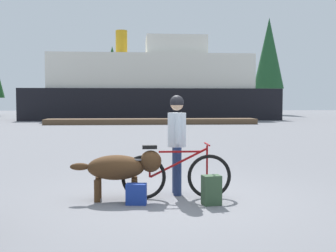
% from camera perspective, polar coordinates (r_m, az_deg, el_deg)
% --- Properties ---
extents(ground_plane, '(160.00, 160.00, 0.00)m').
position_cam_1_polar(ground_plane, '(7.06, 1.21, -9.89)').
color(ground_plane, slate).
extents(bicycle, '(1.83, 0.44, 0.92)m').
position_cam_1_polar(bicycle, '(6.98, 1.08, -6.72)').
color(bicycle, black).
rests_on(bicycle, ground_plane).
extents(person_cyclist, '(0.32, 0.53, 1.73)m').
position_cam_1_polar(person_cyclist, '(7.27, 1.21, -1.19)').
color(person_cyclist, navy).
rests_on(person_cyclist, ground_plane).
extents(dog, '(1.50, 0.48, 0.81)m').
position_cam_1_polar(dog, '(6.94, -6.30, -5.64)').
color(dog, '#472D19').
rests_on(dog, ground_plane).
extents(backpack, '(0.31, 0.25, 0.46)m').
position_cam_1_polar(backpack, '(6.65, 5.94, -8.68)').
color(backpack, '#334C33').
rests_on(backpack, ground_plane).
extents(handbag_pannier, '(0.34, 0.22, 0.33)m').
position_cam_1_polar(handbag_pannier, '(6.67, -4.35, -9.24)').
color(handbag_pannier, navy).
rests_on(handbag_pannier, ground_plane).
extents(dock_pier, '(15.62, 2.12, 0.40)m').
position_cam_1_polar(dock_pier, '(31.31, -2.26, 0.63)').
color(dock_pier, brown).
rests_on(dock_pier, ground_plane).
extents(ferry_boat, '(23.52, 7.18, 8.47)m').
position_cam_1_polar(ferry_boat, '(40.54, -2.17, 5.12)').
color(ferry_boat, black).
rests_on(ferry_boat, ground_plane).
extents(pine_tree_center, '(3.34, 3.34, 8.66)m').
position_cam_1_polar(pine_tree_center, '(53.36, -7.60, 7.31)').
color(pine_tree_center, '#4C331E').
rests_on(pine_tree_center, ground_plane).
extents(pine_tree_far_right, '(4.00, 4.00, 12.87)m').
position_cam_1_polar(pine_tree_far_right, '(58.04, 13.58, 9.60)').
color(pine_tree_far_right, '#4C331E').
rests_on(pine_tree_far_right, ground_plane).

